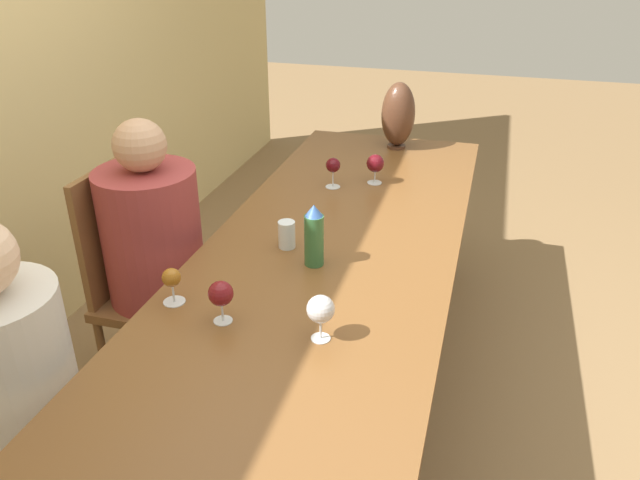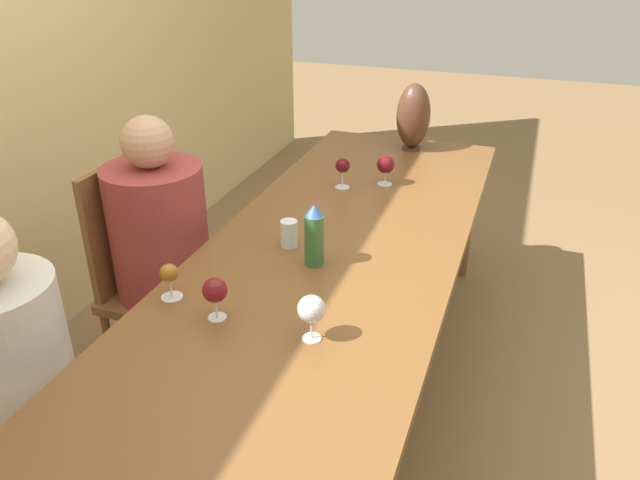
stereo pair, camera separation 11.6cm
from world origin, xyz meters
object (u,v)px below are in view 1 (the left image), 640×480
(person_near, at_px, (17,392))
(person_far, at_px, (158,257))
(chair_far, at_px, (141,279))
(water_bottle, at_px, (314,236))
(wine_glass_7, at_px, (375,164))
(wine_glass_3, at_px, (172,279))
(wine_glass_6, at_px, (333,166))
(water_tumbler, at_px, (287,235))
(wine_glass_4, at_px, (321,310))
(vase, at_px, (398,115))
(wine_glass_2, at_px, (221,294))

(person_near, distance_m, person_far, 0.84)
(person_near, relative_size, person_far, 0.98)
(chair_far, distance_m, person_far, 0.15)
(water_bottle, relative_size, wine_glass_7, 1.66)
(wine_glass_3, relative_size, wine_glass_6, 0.87)
(person_near, bearing_deg, chair_far, 6.43)
(water_bottle, relative_size, wine_glass_6, 1.64)
(water_tumbler, bearing_deg, person_far, 90.66)
(water_tumbler, relative_size, wine_glass_7, 0.75)
(wine_glass_4, height_order, chair_far, chair_far)
(water_tumbler, bearing_deg, vase, -8.98)
(water_bottle, height_order, chair_far, chair_far)
(wine_glass_4, distance_m, person_near, 0.93)
(wine_glass_7, bearing_deg, wine_glass_2, 169.93)
(vase, distance_m, person_near, 2.27)
(water_bottle, relative_size, wine_glass_2, 1.67)
(water_bottle, xyz_separation_m, wine_glass_4, (-0.43, -0.15, -0.01))
(wine_glass_3, height_order, wine_glass_7, wine_glass_7)
(water_tumbler, height_order, vase, vase)
(wine_glass_2, relative_size, chair_far, 0.14)
(wine_glass_2, relative_size, wine_glass_3, 1.13)
(water_bottle, xyz_separation_m, vase, (1.37, -0.06, 0.07))
(water_bottle, height_order, wine_glass_6, water_bottle)
(wine_glass_7, height_order, person_far, person_far)
(wine_glass_6, bearing_deg, water_bottle, -170.40)
(chair_far, xyz_separation_m, person_near, (-0.84, -0.09, 0.11))
(water_tumbler, bearing_deg, chair_far, 90.56)
(wine_glass_4, distance_m, chair_far, 1.12)
(water_bottle, height_order, wine_glass_3, water_bottle)
(wine_glass_7, bearing_deg, wine_glass_6, 120.39)
(wine_glass_7, bearing_deg, person_near, 154.72)
(wine_glass_4, distance_m, wine_glass_7, 1.26)
(water_bottle, xyz_separation_m, wine_glass_7, (0.83, -0.05, -0.02))
(wine_glass_3, bearing_deg, chair_far, 42.66)
(vase, relative_size, wine_glass_6, 2.51)
(vase, distance_m, wine_glass_4, 1.80)
(wine_glass_3, relative_size, chair_far, 0.12)
(wine_glass_6, height_order, person_near, person_near)
(wine_glass_2, distance_m, person_near, 0.66)
(wine_glass_7, distance_m, person_near, 1.76)
(wine_glass_4, height_order, person_near, person_near)
(wine_glass_3, bearing_deg, water_tumbler, -26.16)
(wine_glass_7, xyz_separation_m, person_near, (-1.58, 0.74, -0.23))
(wine_glass_7, height_order, chair_far, chair_far)
(water_bottle, bearing_deg, person_near, 137.33)
(wine_glass_4, bearing_deg, water_bottle, 18.81)
(wine_glass_4, xyz_separation_m, person_near, (-0.32, 0.84, -0.23))
(vase, relative_size, person_far, 0.29)
(wine_glass_7, relative_size, person_near, 0.12)
(vase, distance_m, wine_glass_2, 1.81)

